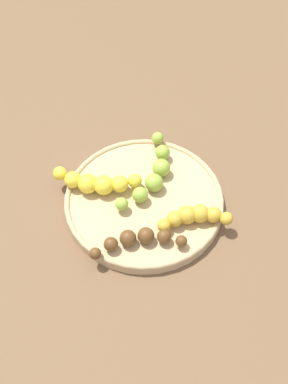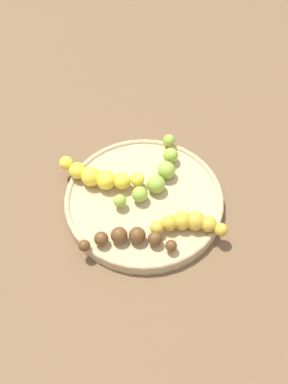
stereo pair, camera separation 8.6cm
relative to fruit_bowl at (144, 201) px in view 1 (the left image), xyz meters
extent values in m
plane|color=brown|center=(0.00, 0.00, -0.01)|extent=(2.40, 2.40, 0.00)
cylinder|color=tan|center=(0.00, 0.00, 0.00)|extent=(0.28, 0.28, 0.02)
torus|color=tan|center=(0.00, 0.00, 0.01)|extent=(0.28, 0.28, 0.01)
sphere|color=yellow|center=(-0.11, 0.12, 0.03)|extent=(0.03, 0.03, 0.03)
sphere|color=yellow|center=(-0.09, 0.09, 0.03)|extent=(0.03, 0.03, 0.03)
sphere|color=yellow|center=(-0.07, 0.07, 0.03)|extent=(0.04, 0.04, 0.04)
sphere|color=yellow|center=(-0.05, 0.05, 0.03)|extent=(0.04, 0.04, 0.04)
sphere|color=yellow|center=(-0.03, 0.04, 0.03)|extent=(0.03, 0.03, 0.03)
sphere|color=yellow|center=(0.00, 0.03, 0.03)|extent=(0.03, 0.03, 0.03)
sphere|color=#593819|center=(0.00, -0.11, 0.02)|extent=(0.02, 0.02, 0.02)
sphere|color=#593819|center=(-0.02, -0.09, 0.02)|extent=(0.02, 0.02, 0.02)
sphere|color=#593819|center=(-0.04, -0.07, 0.02)|extent=(0.03, 0.03, 0.03)
sphere|color=#593819|center=(-0.07, -0.06, 0.02)|extent=(0.03, 0.03, 0.03)
sphere|color=#593819|center=(-0.10, -0.06, 0.02)|extent=(0.02, 0.02, 0.02)
sphere|color=#593819|center=(-0.13, -0.06, 0.02)|extent=(0.02, 0.02, 0.02)
sphere|color=gold|center=(0.09, -0.12, 0.02)|extent=(0.02, 0.02, 0.02)
sphere|color=gold|center=(0.07, -0.10, 0.02)|extent=(0.03, 0.03, 0.03)
sphere|color=gold|center=(0.06, -0.09, 0.02)|extent=(0.03, 0.03, 0.03)
sphere|color=gold|center=(0.04, -0.08, 0.02)|extent=(0.03, 0.03, 0.03)
sphere|color=gold|center=(0.01, -0.07, 0.02)|extent=(0.03, 0.03, 0.03)
sphere|color=gold|center=(-0.01, -0.08, 0.02)|extent=(0.02, 0.02, 0.02)
sphere|color=#8CAD38|center=(-0.05, 0.00, 0.02)|extent=(0.02, 0.02, 0.02)
sphere|color=#8CAD38|center=(-0.01, 0.00, 0.02)|extent=(0.03, 0.03, 0.03)
sphere|color=#8CAD38|center=(0.03, 0.01, 0.02)|extent=(0.03, 0.03, 0.03)
sphere|color=#8CAD38|center=(0.06, 0.03, 0.02)|extent=(0.03, 0.03, 0.03)
sphere|color=#8CAD38|center=(0.08, 0.06, 0.02)|extent=(0.03, 0.03, 0.03)
sphere|color=#8CAD38|center=(0.09, 0.10, 0.02)|extent=(0.02, 0.02, 0.02)
camera|label=1|loc=(-0.28, -0.44, 0.72)|focal=46.28mm
camera|label=2|loc=(-0.20, -0.48, 0.72)|focal=46.28mm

